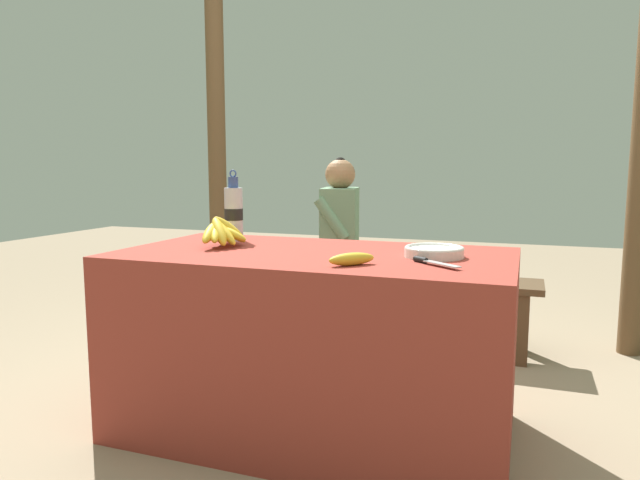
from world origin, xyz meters
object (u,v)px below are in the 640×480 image
(banana_bunch_ripe, at_px, (222,231))
(loose_banana_front, at_px, (352,259))
(water_bottle, at_px, (234,213))
(knife, at_px, (429,261))
(banana_bunch_green, at_px, (477,270))
(serving_bowl, at_px, (434,251))
(support_post_near, at_px, (217,150))
(seated_vendor, at_px, (332,237))
(wooden_bench, at_px, (390,285))

(banana_bunch_ripe, height_order, loose_banana_front, banana_bunch_ripe)
(banana_bunch_ripe, height_order, water_bottle, water_bottle)
(water_bottle, relative_size, knife, 1.77)
(banana_bunch_ripe, distance_m, banana_bunch_green, 1.51)
(banana_bunch_ripe, xyz_separation_m, serving_bowl, (0.85, 0.02, -0.04))
(serving_bowl, height_order, support_post_near, support_post_near)
(serving_bowl, distance_m, banana_bunch_green, 1.18)
(loose_banana_front, bearing_deg, support_post_near, 131.00)
(banana_bunch_ripe, xyz_separation_m, water_bottle, (-0.05, 0.19, 0.06))
(seated_vendor, height_order, support_post_near, support_post_near)
(loose_banana_front, relative_size, banana_bunch_green, 0.61)
(seated_vendor, relative_size, support_post_near, 0.47)
(knife, bearing_deg, water_bottle, -161.35)
(loose_banana_front, xyz_separation_m, support_post_near, (-1.48, 1.70, 0.41))
(serving_bowl, relative_size, banana_bunch_green, 0.87)
(banana_bunch_ripe, distance_m, knife, 0.87)
(seated_vendor, distance_m, banana_bunch_green, 0.84)
(serving_bowl, bearing_deg, banana_bunch_green, 86.76)
(wooden_bench, height_order, support_post_near, support_post_near)
(loose_banana_front, relative_size, seated_vendor, 0.14)
(serving_bowl, xyz_separation_m, knife, (0.01, -0.16, -0.01))
(serving_bowl, height_order, seated_vendor, seated_vendor)
(wooden_bench, distance_m, seated_vendor, 0.44)
(water_bottle, height_order, seated_vendor, seated_vendor)
(knife, relative_size, support_post_near, 0.08)
(banana_bunch_green, bearing_deg, support_post_near, 170.75)
(banana_bunch_ripe, relative_size, seated_vendor, 0.28)
(knife, height_order, wooden_bench, knife)
(loose_banana_front, bearing_deg, serving_bowl, 49.59)
(knife, distance_m, support_post_near, 2.38)
(loose_banana_front, bearing_deg, wooden_bench, 97.71)
(water_bottle, height_order, support_post_near, support_post_near)
(water_bottle, bearing_deg, banana_bunch_green, 45.66)
(banana_bunch_ripe, distance_m, serving_bowl, 0.85)
(serving_bowl, relative_size, loose_banana_front, 1.43)
(seated_vendor, bearing_deg, support_post_near, -31.60)
(knife, bearing_deg, banana_bunch_green, 126.08)
(banana_bunch_ripe, xyz_separation_m, banana_bunch_green, (0.91, 1.17, -0.30))
(seated_vendor, xyz_separation_m, banana_bunch_green, (0.82, 0.05, -0.15))
(loose_banana_front, bearing_deg, water_bottle, 147.06)
(banana_bunch_ripe, relative_size, support_post_near, 0.13)
(serving_bowl, xyz_separation_m, loose_banana_front, (-0.23, -0.27, -0.00))
(serving_bowl, relative_size, wooden_bench, 0.13)
(seated_vendor, bearing_deg, banana_bunch_ripe, 73.25)
(banana_bunch_ripe, bearing_deg, seated_vendor, 85.42)
(water_bottle, xyz_separation_m, banana_bunch_green, (0.96, 0.98, -0.36))
(knife, xyz_separation_m, banana_bunch_green, (0.06, 1.31, -0.25))
(knife, distance_m, wooden_bench, 1.42)
(serving_bowl, distance_m, seated_vendor, 1.34)
(water_bottle, relative_size, support_post_near, 0.13)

